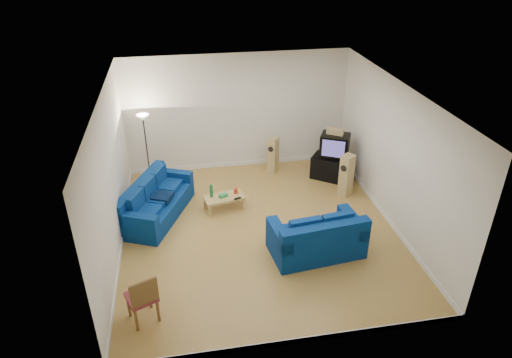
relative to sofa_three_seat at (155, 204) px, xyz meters
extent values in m
cube|color=brown|center=(2.29, -1.02, -0.32)|extent=(6.00, 6.50, 0.01)
cube|color=white|center=(2.29, -1.02, 2.88)|extent=(6.00, 6.50, 0.01)
cube|color=white|center=(2.29, 2.23, 1.28)|extent=(6.00, 0.01, 3.20)
cube|color=white|center=(2.29, -4.27, 1.28)|extent=(6.00, 0.01, 3.20)
cube|color=white|center=(-0.71, -1.02, 1.28)|extent=(0.01, 6.50, 3.20)
cube|color=white|center=(5.29, -1.02, 1.28)|extent=(0.01, 6.50, 3.20)
cube|color=white|center=(2.29, 2.22, -0.26)|extent=(6.00, 0.02, 0.12)
cube|color=white|center=(2.29, -4.26, -0.26)|extent=(6.00, 0.02, 0.12)
cube|color=white|center=(-0.70, -1.02, -0.26)|extent=(0.02, 6.50, 0.12)
cube|color=white|center=(5.28, -1.02, -0.26)|extent=(0.02, 6.50, 0.12)
cube|color=navy|center=(0.06, -0.03, -0.11)|extent=(1.80, 2.46, 0.43)
cube|color=navy|center=(-0.29, 0.13, 0.33)|extent=(1.12, 2.16, 0.44)
cube|color=navy|center=(0.47, 0.90, 0.23)|extent=(0.98, 0.60, 0.25)
cube|color=navy|center=(-0.35, -0.95, 0.23)|extent=(0.98, 0.60, 0.25)
cube|color=#051632|center=(0.20, -0.09, 0.21)|extent=(0.54, 0.54, 0.12)
cube|color=navy|center=(3.31, -1.98, -0.09)|extent=(1.97, 1.25, 0.46)
cube|color=navy|center=(3.36, -2.38, 0.37)|extent=(1.88, 0.45, 0.47)
cube|color=navy|center=(2.51, -2.07, 0.27)|extent=(0.36, 1.06, 0.26)
cube|color=navy|center=(4.12, -1.89, 0.27)|extent=(0.36, 1.06, 0.26)
cube|color=#051632|center=(3.30, -1.82, 0.25)|extent=(0.49, 0.49, 0.13)
cube|color=tan|center=(1.63, 0.01, -0.01)|extent=(1.01, 0.64, 0.05)
cube|color=tan|center=(1.25, -0.26, -0.18)|extent=(0.07, 0.07, 0.29)
cube|color=tan|center=(1.18, 0.11, -0.18)|extent=(0.07, 0.07, 0.29)
cube|color=tan|center=(2.08, -0.10, -0.18)|extent=(0.07, 0.07, 0.29)
cube|color=tan|center=(2.01, 0.27, -0.18)|extent=(0.07, 0.07, 0.29)
cylinder|color=#197233|center=(1.34, 0.05, 0.19)|extent=(0.10, 0.10, 0.33)
cube|color=green|center=(1.61, -0.01, 0.06)|extent=(0.22, 0.18, 0.08)
cylinder|color=red|center=(1.93, 0.11, 0.09)|extent=(0.12, 0.12, 0.14)
cube|color=black|center=(1.93, -0.15, 0.03)|extent=(0.19, 0.12, 0.02)
cube|color=black|center=(4.65, 1.04, -0.01)|extent=(1.16, 1.06, 0.63)
cube|color=black|center=(4.62, 1.03, 0.35)|extent=(0.52, 0.49, 0.10)
cube|color=black|center=(4.68, 1.02, 0.68)|extent=(0.89, 0.80, 0.56)
cube|color=#42387D|center=(4.55, 0.78, 0.68)|extent=(0.52, 0.28, 0.45)
cube|color=tan|center=(4.67, 1.06, 1.03)|extent=(0.45, 0.39, 0.15)
cube|color=tan|center=(3.17, 1.68, 0.19)|extent=(0.37, 0.38, 1.02)
cylinder|color=black|center=(3.08, 1.55, 0.43)|extent=(0.13, 0.11, 0.15)
cube|color=tan|center=(4.72, 0.16, 0.22)|extent=(0.41, 0.40, 1.09)
cylinder|color=black|center=(4.59, 0.06, 0.48)|extent=(0.12, 0.14, 0.16)
cylinder|color=black|center=(-0.16, 1.68, -0.31)|extent=(0.24, 0.24, 0.03)
cylinder|color=black|center=(-0.16, 1.68, 0.59)|extent=(0.03, 0.03, 1.78)
cone|color=white|center=(-0.16, 1.68, 1.51)|extent=(0.33, 0.33, 0.14)
cube|color=brown|center=(-0.25, -3.51, -0.09)|extent=(0.06, 0.06, 0.47)
cube|color=brown|center=(-0.40, -3.16, -0.09)|extent=(0.06, 0.06, 0.47)
cube|color=brown|center=(0.10, -3.37, -0.09)|extent=(0.06, 0.06, 0.47)
cube|color=brown|center=(-0.05, -3.01, -0.09)|extent=(0.06, 0.06, 0.47)
cube|color=maroon|center=(-0.15, -3.26, 0.17)|extent=(0.62, 0.62, 0.06)
cube|color=brown|center=(-0.07, -3.46, 0.43)|extent=(0.45, 0.22, 0.47)
camera|label=1|loc=(0.75, -9.29, 5.65)|focal=32.00mm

